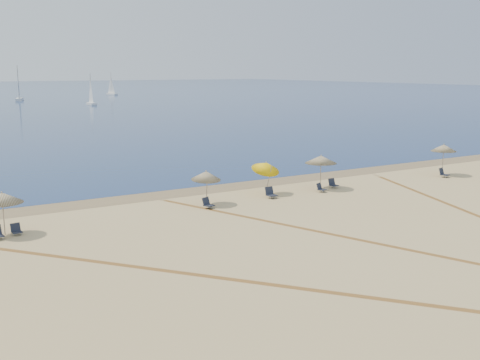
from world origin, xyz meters
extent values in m
plane|color=olive|center=(0.00, 24.00, 0.00)|extent=(500.00, 500.00, 0.00)
cylinder|color=gray|center=(-14.76, 19.11, 1.07)|extent=(0.05, 0.05, 2.13)
cone|color=beige|center=(-14.76, 19.11, 1.98)|extent=(2.11, 2.11, 0.55)
sphere|color=gray|center=(-14.76, 19.11, 2.28)|extent=(0.08, 0.08, 0.08)
cylinder|color=gray|center=(-2.61, 19.73, 1.02)|extent=(0.05, 0.22, 2.04)
cone|color=beige|center=(-2.61, 19.80, 1.89)|extent=(1.89, 1.93, 0.71)
sphere|color=gray|center=(-2.61, 19.80, 2.19)|extent=(0.08, 0.08, 0.08)
cylinder|color=gray|center=(2.31, 20.08, 1.05)|extent=(0.05, 0.81, 2.12)
cone|color=yellow|center=(2.31, 20.41, 1.96)|extent=(1.93, 2.00, 1.18)
sphere|color=gray|center=(2.31, 20.41, 2.26)|extent=(0.08, 0.08, 0.08)
cylinder|color=gray|center=(6.77, 20.05, 1.14)|extent=(0.05, 0.05, 2.28)
cone|color=beige|center=(6.77, 20.05, 2.13)|extent=(2.29, 2.29, 0.55)
sphere|color=gray|center=(6.77, 20.05, 2.43)|extent=(0.08, 0.08, 0.08)
cylinder|color=gray|center=(18.68, 19.21, 1.19)|extent=(0.05, 0.05, 2.39)
cone|color=beige|center=(18.68, 19.21, 2.24)|extent=(2.04, 2.04, 0.55)
sphere|color=gray|center=(18.68, 19.21, 2.54)|extent=(0.08, 0.08, 0.08)
cylinder|color=#A5A5AD|center=(-14.99, 18.18, 0.09)|extent=(0.03, 0.03, 0.19)
cube|color=black|center=(-14.22, 18.71, 0.16)|extent=(0.54, 0.54, 0.04)
cube|color=black|center=(-14.25, 18.95, 0.37)|extent=(0.51, 0.24, 0.44)
cylinder|color=#A5A5AD|center=(-14.42, 18.51, 0.08)|extent=(0.02, 0.02, 0.16)
cylinder|color=#A5A5AD|center=(-14.03, 18.56, 0.08)|extent=(0.02, 0.02, 0.16)
cube|color=black|center=(-2.92, 18.81, 0.18)|extent=(0.69, 0.69, 0.05)
cube|color=black|center=(-3.01, 19.06, 0.42)|extent=(0.58, 0.37, 0.49)
cylinder|color=#A5A5AD|center=(-3.13, 18.54, 0.09)|extent=(0.02, 0.02, 0.18)
cylinder|color=#A5A5AD|center=(-2.72, 18.69, 0.09)|extent=(0.02, 0.02, 0.18)
cube|color=black|center=(1.98, 19.17, 0.20)|extent=(0.64, 0.64, 0.06)
cube|color=black|center=(1.97, 19.47, 0.46)|extent=(0.62, 0.25, 0.54)
cylinder|color=#A5A5AD|center=(1.74, 18.94, 0.10)|extent=(0.03, 0.03, 0.20)
cylinder|color=#A5A5AD|center=(2.22, 18.96, 0.10)|extent=(0.03, 0.03, 0.20)
cube|color=black|center=(6.10, 18.98, 0.17)|extent=(0.66, 0.66, 0.05)
cube|color=black|center=(6.01, 19.21, 0.39)|extent=(0.55, 0.36, 0.46)
cylinder|color=#A5A5AD|center=(5.91, 18.72, 0.08)|extent=(0.02, 0.02, 0.17)
cylinder|color=#A5A5AD|center=(6.30, 18.86, 0.08)|extent=(0.02, 0.02, 0.17)
cube|color=black|center=(7.75, 19.69, 0.18)|extent=(0.57, 0.57, 0.05)
cube|color=black|center=(7.74, 19.95, 0.42)|extent=(0.56, 0.22, 0.49)
cylinder|color=#A5A5AD|center=(7.53, 19.48, 0.09)|extent=(0.02, 0.02, 0.18)
cylinder|color=#A5A5AD|center=(7.97, 19.49, 0.09)|extent=(0.02, 0.02, 0.18)
cube|color=black|center=(18.07, 18.41, 0.20)|extent=(0.75, 0.75, 0.05)
cube|color=black|center=(17.99, 18.70, 0.46)|extent=(0.64, 0.38, 0.54)
cylinder|color=#A5A5AD|center=(17.84, 18.13, 0.10)|extent=(0.03, 0.03, 0.20)
cylinder|color=#A5A5AD|center=(18.30, 18.26, 0.10)|extent=(0.03, 0.03, 0.20)
cube|color=white|center=(40.99, 175.85, 0.28)|extent=(2.68, 5.13, 0.54)
cylinder|color=gray|center=(40.99, 175.85, 3.80)|extent=(0.11, 0.11, 7.24)
cube|color=white|center=(19.90, 125.42, 0.28)|extent=(1.39, 5.05, 0.55)
cylinder|color=gray|center=(19.90, 125.42, 3.83)|extent=(0.11, 0.11, 7.30)
cube|color=white|center=(8.12, 154.48, 0.36)|extent=(3.16, 6.61, 0.70)
cylinder|color=gray|center=(8.12, 154.48, 4.89)|extent=(0.14, 0.14, 9.32)
plane|color=tan|center=(0.57, 9.16, 0.00)|extent=(36.23, 36.23, 0.00)
plane|color=tan|center=(0.17, 10.18, 0.00)|extent=(36.23, 36.23, 0.00)
plane|color=tan|center=(-9.63, 9.88, 0.00)|extent=(39.45, 39.45, 0.00)
plane|color=tan|center=(-10.34, 10.72, 0.00)|extent=(39.45, 39.45, 0.00)
camera|label=1|loc=(-18.46, -11.58, 8.49)|focal=42.23mm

